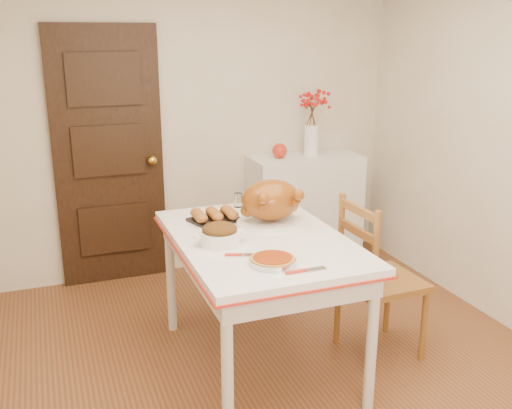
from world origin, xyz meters
name	(u,v)px	position (x,y,z in m)	size (l,w,h in m)	color
floor	(287,390)	(0.00, 0.00, 0.00)	(3.50, 4.00, 0.00)	brown
wall_back	(193,125)	(0.00, 2.00, 1.25)	(3.50, 0.00, 2.50)	beige
door_back	(109,158)	(-0.70, 1.97, 1.03)	(0.85, 0.06, 2.06)	black
sideboard	(305,209)	(0.94, 1.78, 0.48)	(0.96, 0.43, 0.96)	white
kitchen_table	(259,302)	(-0.06, 0.31, 0.42)	(0.97, 1.41, 0.85)	white
chair_oak	(382,277)	(0.73, 0.19, 0.51)	(0.45, 0.45, 1.03)	brown
berry_vase	(312,124)	(0.99, 1.78, 1.24)	(0.29, 0.29, 0.55)	white
apple	(280,151)	(0.69, 1.78, 1.03)	(0.13, 0.13, 0.13)	red
turkey_platter	(271,202)	(0.10, 0.51, 0.98)	(0.43, 0.35, 0.27)	brown
pumpkin_pie	(273,259)	(-0.14, -0.10, 0.87)	(0.24, 0.24, 0.05)	maroon
stuffing_dish	(220,234)	(-0.31, 0.28, 0.90)	(0.29, 0.23, 0.11)	#4D2B0F
rolls_tray	(214,215)	(-0.22, 0.68, 0.88)	(0.28, 0.22, 0.08)	#9C581C
pie_server	(306,270)	(-0.02, -0.25, 0.85)	(0.22, 0.06, 0.01)	silver
carving_knife	(248,255)	(-0.22, 0.05, 0.85)	(0.25, 0.06, 0.01)	silver
drinking_glass	(238,200)	(0.02, 0.92, 0.89)	(0.06, 0.06, 0.10)	white
shaker_pair	(276,201)	(0.26, 0.82, 0.90)	(0.10, 0.04, 0.10)	white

